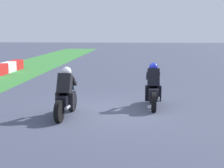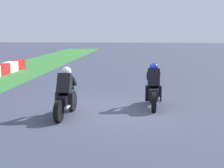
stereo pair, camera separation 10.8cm
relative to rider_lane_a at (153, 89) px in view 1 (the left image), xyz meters
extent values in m
plane|color=#3E4457|center=(-0.63, 1.28, -0.62)|extent=(120.00, 120.00, 0.00)
cube|color=silver|center=(8.91, 8.59, -0.30)|extent=(1.34, 0.60, 0.64)
cube|color=red|center=(10.27, 8.59, -0.30)|extent=(1.34, 0.60, 0.64)
cylinder|color=black|center=(0.70, 0.00, -0.30)|extent=(0.64, 0.14, 0.64)
cylinder|color=black|center=(-0.70, 0.00, -0.30)|extent=(0.64, 0.14, 0.64)
cube|color=black|center=(0.00, 0.00, -0.12)|extent=(1.10, 0.32, 0.40)
ellipsoid|color=black|center=(0.10, 0.00, 0.18)|extent=(0.48, 0.30, 0.24)
cube|color=red|center=(-0.51, 0.00, -0.10)|extent=(0.06, 0.16, 0.08)
cylinder|color=#A5A5AD|center=(-0.35, -0.16, -0.25)|extent=(0.42, 0.10, 0.10)
cube|color=black|center=(-0.10, 0.00, 0.40)|extent=(0.49, 0.40, 0.66)
sphere|color=#1D28B9|center=(0.12, 0.00, 0.74)|extent=(0.30, 0.30, 0.30)
cube|color=#7C8155|center=(0.50, 0.00, 0.22)|extent=(0.16, 0.26, 0.23)
cube|color=black|center=(-0.12, 0.20, -0.12)|extent=(0.18, 0.14, 0.52)
cube|color=black|center=(-0.12, -0.20, -0.12)|extent=(0.18, 0.14, 0.52)
cube|color=black|center=(0.28, 0.18, 0.42)|extent=(0.39, 0.10, 0.31)
cube|color=black|center=(0.28, -0.18, 0.42)|extent=(0.39, 0.10, 0.31)
cylinder|color=black|center=(-0.77, 2.64, -0.30)|extent=(0.65, 0.19, 0.64)
cylinder|color=black|center=(-2.16, 2.75, -0.30)|extent=(0.65, 0.19, 0.64)
cube|color=black|center=(-1.46, 2.70, -0.12)|extent=(1.12, 0.40, 0.40)
ellipsoid|color=black|center=(-1.36, 2.69, 0.18)|extent=(0.50, 0.33, 0.24)
cube|color=red|center=(-1.97, 2.73, -0.10)|extent=(0.07, 0.16, 0.08)
cylinder|color=#A5A5AD|center=(-1.82, 2.56, -0.25)|extent=(0.43, 0.13, 0.10)
cube|color=black|center=(-1.56, 2.70, 0.40)|extent=(0.51, 0.43, 0.66)
sphere|color=silver|center=(-1.34, 2.69, 0.74)|extent=(0.32, 0.32, 0.30)
cube|color=slate|center=(-0.97, 2.66, 0.22)|extent=(0.17, 0.27, 0.23)
cube|color=black|center=(-1.57, 2.90, -0.12)|extent=(0.19, 0.15, 0.52)
cube|color=black|center=(-1.60, 2.50, -0.12)|extent=(0.19, 0.15, 0.52)
cube|color=black|center=(-1.17, 2.85, 0.42)|extent=(0.39, 0.13, 0.31)
cube|color=black|center=(-1.20, 2.50, 0.42)|extent=(0.39, 0.13, 0.31)
camera|label=1|loc=(-11.33, 0.53, 1.99)|focal=53.96mm
camera|label=2|loc=(-11.32, 0.42, 1.99)|focal=53.96mm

